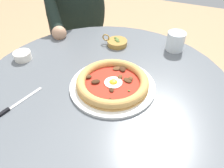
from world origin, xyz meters
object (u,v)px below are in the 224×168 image
object	(u,v)px
cafe_chair_diner	(77,32)
steak_knife	(7,110)
water_glass	(175,42)
dining_table	(105,114)
ramekin_capers	(22,55)
olive_pan	(117,42)
diner_person	(79,41)
pizza_on_plate	(113,83)

from	to	relation	value
cafe_chair_diner	steak_knife	bearing A→B (deg)	-72.08
water_glass	steak_knife	world-z (taller)	water_glass
dining_table	water_glass	bearing A→B (deg)	61.27
water_glass	steak_knife	xyz separation A→B (m)	(-0.42, -0.57, -0.03)
ramekin_capers	olive_pan	bearing A→B (deg)	38.95
cafe_chair_diner	olive_pan	bearing A→B (deg)	-40.32
olive_pan	diner_person	bearing A→B (deg)	143.35
ramekin_capers	olive_pan	size ratio (longest dim) A/B	0.60
pizza_on_plate	ramekin_capers	distance (m)	0.41
ramekin_capers	olive_pan	world-z (taller)	olive_pan
ramekin_capers	cafe_chair_diner	distance (m)	0.70
ramekin_capers	cafe_chair_diner	bearing A→B (deg)	102.50
pizza_on_plate	water_glass	world-z (taller)	water_glass
dining_table	ramekin_capers	size ratio (longest dim) A/B	13.35
dining_table	steak_knife	world-z (taller)	steak_knife
olive_pan	cafe_chair_diner	bearing A→B (deg)	139.68
pizza_on_plate	olive_pan	world-z (taller)	olive_pan
water_glass	ramekin_capers	xyz separation A→B (m)	(-0.57, -0.32, -0.02)
diner_person	cafe_chair_diner	bearing A→B (deg)	127.45
ramekin_capers	cafe_chair_diner	xyz separation A→B (m)	(-0.14, 0.65, -0.24)
pizza_on_plate	ramekin_capers	xyz separation A→B (m)	(-0.41, 0.02, -0.00)
dining_table	ramekin_capers	bearing A→B (deg)	177.05
olive_pan	steak_knife	bearing A→B (deg)	-108.49
steak_knife	cafe_chair_diner	world-z (taller)	cafe_chair_diner
steak_knife	dining_table	bearing A→B (deg)	45.02
steak_knife	diner_person	distance (m)	0.84
dining_table	pizza_on_plate	size ratio (longest dim) A/B	3.09
pizza_on_plate	olive_pan	distance (m)	0.29
dining_table	water_glass	world-z (taller)	water_glass
olive_pan	ramekin_capers	bearing A→B (deg)	-141.05
dining_table	ramekin_capers	xyz separation A→B (m)	(-0.38, 0.02, 0.18)
water_glass	diner_person	size ratio (longest dim) A/B	0.07
ramekin_capers	pizza_on_plate	bearing A→B (deg)	-2.53
ramekin_capers	cafe_chair_diner	world-z (taller)	cafe_chair_diner
pizza_on_plate	cafe_chair_diner	size ratio (longest dim) A/B	0.35
dining_table	ramekin_capers	distance (m)	0.42
pizza_on_plate	cafe_chair_diner	xyz separation A→B (m)	(-0.55, 0.67, -0.24)
steak_knife	olive_pan	world-z (taller)	olive_pan
dining_table	olive_pan	xyz separation A→B (m)	(-0.06, 0.28, 0.17)
pizza_on_plate	diner_person	bearing A→B (deg)	130.24
steak_knife	ramekin_capers	xyz separation A→B (m)	(-0.15, 0.25, 0.01)
ramekin_capers	olive_pan	xyz separation A→B (m)	(0.32, 0.26, -0.00)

